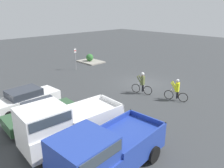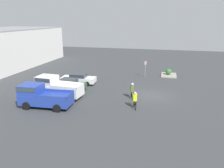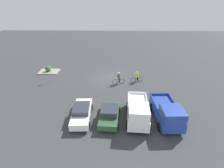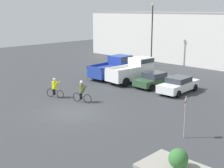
% 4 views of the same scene
% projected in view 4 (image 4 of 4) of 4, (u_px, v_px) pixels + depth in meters
% --- Properties ---
extents(ground_plane, '(80.00, 80.00, 0.00)m').
position_uv_depth(ground_plane, '(73.00, 112.00, 22.40)').
color(ground_plane, '#383A3D').
extents(pickup_truck_0, '(2.52, 5.24, 2.27)m').
position_uv_depth(pickup_truck_0, '(114.00, 67.00, 33.47)').
color(pickup_truck_0, '#233D9E').
rests_on(pickup_truck_0, ground_plane).
extents(pickup_truck_1, '(2.45, 5.23, 2.39)m').
position_uv_depth(pickup_truck_1, '(134.00, 70.00, 31.46)').
color(pickup_truck_1, white).
rests_on(pickup_truck_1, ground_plane).
extents(sedan_0, '(2.15, 4.30, 1.41)m').
position_uv_depth(sedan_0, '(154.00, 80.00, 29.54)').
color(sedan_0, '#2D5133').
rests_on(sedan_0, ground_plane).
extents(sedan_1, '(2.09, 4.66, 1.40)m').
position_uv_depth(sedan_1, '(179.00, 85.00, 27.51)').
color(sedan_1, white).
rests_on(sedan_1, ground_plane).
extents(cyclist_0, '(1.72, 0.58, 1.79)m').
position_uv_depth(cyclist_0, '(82.00, 91.00, 24.57)').
color(cyclist_0, black).
rests_on(cyclist_0, ground_plane).
extents(cyclist_1, '(1.73, 0.59, 1.69)m').
position_uv_depth(cyclist_1, '(55.00, 88.00, 25.92)').
color(cyclist_1, black).
rests_on(cyclist_1, ground_plane).
extents(fire_lane_sign, '(0.09, 0.30, 2.48)m').
position_uv_depth(fire_lane_sign, '(185.00, 113.00, 17.57)').
color(fire_lane_sign, '#9E9EA3').
rests_on(fire_lane_sign, ground_plane).
extents(lamppost, '(0.36, 0.36, 7.91)m').
position_uv_depth(lamppost, '(152.00, 31.00, 39.54)').
color(lamppost, '#2D2823').
rests_on(lamppost, ground_plane).
extents(shrub, '(0.91, 0.91, 0.91)m').
position_uv_depth(shrub, '(178.00, 158.00, 14.14)').
color(shrub, '#337033').
rests_on(shrub, curb_island).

